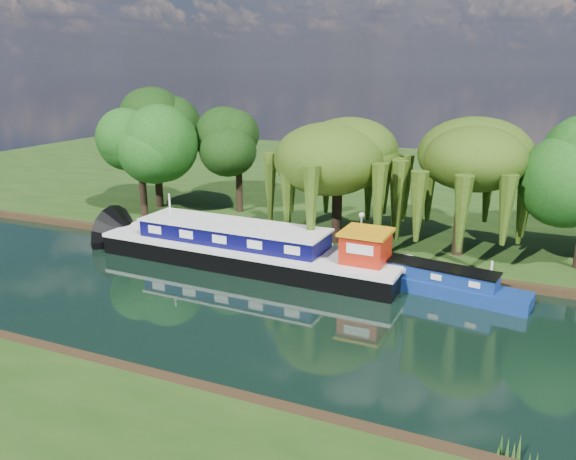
% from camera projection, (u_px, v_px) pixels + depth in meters
% --- Properties ---
extents(ground, '(120.00, 120.00, 0.00)m').
position_uv_depth(ground, '(293.00, 314.00, 28.94)').
color(ground, black).
extents(far_bank, '(120.00, 52.00, 0.45)m').
position_uv_depth(far_bank, '(420.00, 186.00, 58.79)').
color(far_bank, '#17340E').
rests_on(far_bank, ground).
extents(dutch_barge, '(20.32, 5.24, 4.26)m').
position_uv_depth(dutch_barge, '(251.00, 249.00, 35.86)').
color(dutch_barge, black).
rests_on(dutch_barge, ground).
extents(narrowboat, '(12.00, 3.79, 1.73)m').
position_uv_depth(narrowboat, '(422.00, 279.00, 32.08)').
color(narrowboat, navy).
rests_on(narrowboat, ground).
extents(red_dinghy, '(3.95, 3.40, 0.69)m').
position_uv_depth(red_dinghy, '(155.00, 248.00, 39.50)').
color(red_dinghy, '#A01C0B').
rests_on(red_dinghy, ground).
extents(willow_left, '(6.72, 6.72, 8.06)m').
position_uv_depth(willow_left, '(338.00, 159.00, 37.88)').
color(willow_left, black).
rests_on(willow_left, far_bank).
extents(willow_right, '(6.51, 6.51, 7.93)m').
position_uv_depth(willow_right, '(464.00, 167.00, 35.24)').
color(willow_right, black).
rests_on(willow_right, far_bank).
extents(tree_far_left, '(5.36, 5.36, 8.64)m').
position_uv_depth(tree_far_left, '(140.00, 143.00, 44.85)').
color(tree_far_left, black).
rests_on(tree_far_left, far_bank).
extents(tree_far_back, '(5.45, 5.45, 9.16)m').
position_uv_depth(tree_far_back, '(155.00, 133.00, 47.56)').
color(tree_far_back, black).
rests_on(tree_far_back, far_bank).
extents(tree_far_mid, '(4.84, 4.84, 7.92)m').
position_uv_depth(tree_far_mid, '(238.00, 147.00, 46.10)').
color(tree_far_mid, black).
rests_on(tree_far_mid, far_bank).
extents(lamppost, '(0.36, 0.36, 2.56)m').
position_uv_depth(lamppost, '(361.00, 221.00, 37.30)').
color(lamppost, silver).
rests_on(lamppost, far_bank).
extents(mooring_posts, '(19.16, 0.16, 1.00)m').
position_uv_depth(mooring_posts, '(336.00, 249.00, 36.25)').
color(mooring_posts, silver).
rests_on(mooring_posts, far_bank).
extents(reeds_near, '(33.70, 1.50, 1.10)m').
position_uv_depth(reeds_near, '(389.00, 418.00, 19.48)').
color(reeds_near, '#214713').
rests_on(reeds_near, ground).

